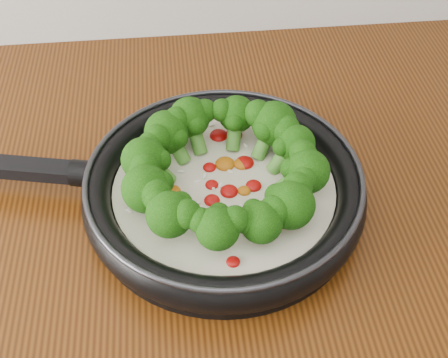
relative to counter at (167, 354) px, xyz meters
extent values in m
cube|color=#311605|center=(0.00, 0.00, 0.00)|extent=(1.60, 0.80, 0.90)
cylinder|color=black|center=(0.10, -0.04, 0.46)|extent=(0.41, 0.41, 0.01)
torus|color=black|center=(0.10, -0.04, 0.48)|extent=(0.43, 0.43, 0.04)
torus|color=#2D2D33|center=(0.10, -0.04, 0.51)|extent=(0.42, 0.42, 0.01)
cube|color=black|center=(-0.17, 0.02, 0.49)|extent=(0.21, 0.07, 0.02)
cylinder|color=black|center=(-0.07, 0.00, 0.49)|extent=(0.04, 0.04, 0.04)
cylinder|color=beige|center=(0.10, -0.04, 0.48)|extent=(0.34, 0.34, 0.02)
ellipsoid|color=#A10907|center=(0.03, -0.08, 0.49)|extent=(0.02, 0.02, 0.01)
ellipsoid|color=#A10907|center=(0.14, -0.04, 0.49)|extent=(0.03, 0.03, 0.01)
ellipsoid|color=#AF590B|center=(0.04, -0.04, 0.49)|extent=(0.03, 0.03, 0.01)
ellipsoid|color=#A10907|center=(0.11, -0.05, 0.49)|extent=(0.02, 0.02, 0.01)
ellipsoid|color=#A10907|center=(0.10, -0.16, 0.49)|extent=(0.02, 0.02, 0.01)
ellipsoid|color=#AF590B|center=(0.13, 0.00, 0.49)|extent=(0.03, 0.03, 0.01)
ellipsoid|color=#A10907|center=(0.09, -0.09, 0.49)|extent=(0.03, 0.03, 0.01)
ellipsoid|color=#A10907|center=(0.09, -0.06, 0.49)|extent=(0.03, 0.03, 0.01)
ellipsoid|color=#AF590B|center=(0.13, -0.05, 0.49)|extent=(0.02, 0.02, 0.01)
ellipsoid|color=#A10907|center=(0.11, 0.06, 0.49)|extent=(0.03, 0.03, 0.01)
ellipsoid|color=#A10907|center=(0.13, 0.06, 0.49)|extent=(0.03, 0.03, 0.01)
ellipsoid|color=#AF590B|center=(0.11, 0.00, 0.49)|extent=(0.03, 0.03, 0.01)
ellipsoid|color=#A10907|center=(0.09, -0.04, 0.49)|extent=(0.02, 0.02, 0.01)
ellipsoid|color=#A10907|center=(0.14, 0.00, 0.49)|extent=(0.03, 0.03, 0.01)
ellipsoid|color=#AF590B|center=(0.17, -0.11, 0.49)|extent=(0.03, 0.03, 0.01)
ellipsoid|color=#A10907|center=(0.05, -0.07, 0.49)|extent=(0.03, 0.03, 0.01)
ellipsoid|color=#A10907|center=(0.09, -0.01, 0.49)|extent=(0.02, 0.02, 0.01)
ellipsoid|color=white|center=(0.01, 0.04, 0.49)|extent=(0.01, 0.01, 0.00)
ellipsoid|color=white|center=(-0.01, -0.07, 0.49)|extent=(0.01, 0.01, 0.00)
ellipsoid|color=white|center=(0.11, 0.00, 0.49)|extent=(0.01, 0.01, 0.00)
ellipsoid|color=white|center=(-0.02, -0.07, 0.49)|extent=(0.01, 0.01, 0.00)
ellipsoid|color=white|center=(0.09, -0.04, 0.49)|extent=(0.01, 0.01, 0.00)
ellipsoid|color=white|center=(0.17, 0.02, 0.49)|extent=(0.01, 0.01, 0.00)
ellipsoid|color=white|center=(-0.01, -0.04, 0.49)|extent=(0.01, 0.01, 0.00)
ellipsoid|color=white|center=(0.10, -0.11, 0.49)|extent=(0.01, 0.01, 0.00)
ellipsoid|color=white|center=(0.05, -0.06, 0.49)|extent=(0.01, 0.01, 0.00)
ellipsoid|color=white|center=(0.11, 0.01, 0.49)|extent=(0.01, 0.01, 0.00)
ellipsoid|color=white|center=(0.10, -0.04, 0.49)|extent=(0.01, 0.01, 0.00)
ellipsoid|color=white|center=(0.10, 0.08, 0.49)|extent=(0.01, 0.01, 0.00)
ellipsoid|color=white|center=(0.16, -0.11, 0.49)|extent=(0.01, 0.01, 0.00)
ellipsoid|color=white|center=(0.12, -0.01, 0.49)|extent=(0.01, 0.01, 0.00)
ellipsoid|color=white|center=(0.03, 0.03, 0.49)|extent=(0.01, 0.01, 0.00)
ellipsoid|color=white|center=(0.03, -0.08, 0.49)|extent=(0.01, 0.01, 0.00)
ellipsoid|color=white|center=(0.14, 0.03, 0.49)|extent=(0.01, 0.01, 0.00)
ellipsoid|color=white|center=(0.08, -0.02, 0.49)|extent=(0.01, 0.01, 0.00)
ellipsoid|color=white|center=(0.12, -0.08, 0.49)|extent=(0.00, 0.01, 0.00)
ellipsoid|color=white|center=(0.07, -0.03, 0.49)|extent=(0.01, 0.01, 0.00)
ellipsoid|color=white|center=(0.07, -0.07, 0.49)|extent=(0.01, 0.01, 0.00)
ellipsoid|color=white|center=(0.05, -0.01, 0.49)|extent=(0.01, 0.01, 0.00)
ellipsoid|color=white|center=(0.03, -0.07, 0.49)|extent=(0.01, 0.01, 0.00)
cylinder|color=#529631|center=(0.18, -0.06, 0.50)|extent=(0.04, 0.03, 0.04)
sphere|color=black|center=(0.20, -0.06, 0.53)|extent=(0.07, 0.07, 0.05)
sphere|color=black|center=(0.20, -0.04, 0.53)|extent=(0.04, 0.04, 0.03)
sphere|color=black|center=(0.20, -0.08, 0.53)|extent=(0.04, 0.04, 0.03)
sphere|color=black|center=(0.18, -0.06, 0.53)|extent=(0.03, 0.03, 0.03)
cylinder|color=#529631|center=(0.18, -0.02, 0.50)|extent=(0.04, 0.03, 0.04)
sphere|color=black|center=(0.20, -0.01, 0.52)|extent=(0.06, 0.06, 0.05)
sphere|color=black|center=(0.19, 0.01, 0.53)|extent=(0.04, 0.04, 0.03)
sphere|color=black|center=(0.20, -0.03, 0.53)|extent=(0.03, 0.03, 0.03)
sphere|color=black|center=(0.18, -0.02, 0.53)|extent=(0.03, 0.03, 0.03)
cylinder|color=#529631|center=(0.16, 0.02, 0.50)|extent=(0.04, 0.04, 0.04)
sphere|color=black|center=(0.18, 0.03, 0.53)|extent=(0.07, 0.07, 0.06)
sphere|color=black|center=(0.16, 0.04, 0.53)|extent=(0.05, 0.05, 0.04)
sphere|color=black|center=(0.19, 0.01, 0.53)|extent=(0.04, 0.04, 0.04)
sphere|color=black|center=(0.16, 0.02, 0.53)|extent=(0.04, 0.04, 0.03)
cylinder|color=#529631|center=(0.13, 0.04, 0.50)|extent=(0.03, 0.04, 0.04)
sphere|color=black|center=(0.13, 0.06, 0.52)|extent=(0.06, 0.06, 0.05)
sphere|color=black|center=(0.11, 0.06, 0.53)|extent=(0.04, 0.04, 0.03)
sphere|color=black|center=(0.15, 0.05, 0.53)|extent=(0.04, 0.04, 0.03)
sphere|color=black|center=(0.13, 0.04, 0.53)|extent=(0.03, 0.03, 0.03)
cylinder|color=#529631|center=(0.08, 0.04, 0.50)|extent=(0.03, 0.04, 0.04)
sphere|color=black|center=(0.07, 0.06, 0.53)|extent=(0.07, 0.07, 0.06)
sphere|color=black|center=(0.05, 0.04, 0.53)|extent=(0.04, 0.04, 0.03)
sphere|color=black|center=(0.09, 0.06, 0.53)|extent=(0.04, 0.04, 0.03)
sphere|color=black|center=(0.08, 0.04, 0.53)|extent=(0.03, 0.03, 0.03)
cylinder|color=#529631|center=(0.05, 0.02, 0.50)|extent=(0.04, 0.04, 0.04)
sphere|color=black|center=(0.04, 0.03, 0.52)|extent=(0.07, 0.07, 0.06)
sphere|color=black|center=(0.02, 0.01, 0.53)|extent=(0.04, 0.04, 0.04)
sphere|color=black|center=(0.06, 0.04, 0.53)|extent=(0.04, 0.04, 0.03)
sphere|color=black|center=(0.05, 0.02, 0.52)|extent=(0.04, 0.04, 0.03)
cylinder|color=#529631|center=(0.03, -0.02, 0.50)|extent=(0.04, 0.03, 0.04)
sphere|color=black|center=(0.01, -0.02, 0.52)|extent=(0.07, 0.07, 0.06)
sphere|color=black|center=(0.01, -0.04, 0.53)|extent=(0.04, 0.04, 0.04)
sphere|color=black|center=(0.02, 0.00, 0.53)|extent=(0.04, 0.04, 0.03)
sphere|color=black|center=(0.03, -0.02, 0.52)|extent=(0.03, 0.03, 0.03)
cylinder|color=#529631|center=(0.03, -0.06, 0.50)|extent=(0.04, 0.03, 0.04)
sphere|color=black|center=(0.01, -0.07, 0.52)|extent=(0.07, 0.07, 0.06)
sphere|color=black|center=(0.02, -0.09, 0.53)|extent=(0.04, 0.04, 0.04)
sphere|color=black|center=(0.01, -0.05, 0.53)|extent=(0.04, 0.04, 0.03)
sphere|color=black|center=(0.03, -0.06, 0.53)|extent=(0.04, 0.04, 0.03)
cylinder|color=#529631|center=(0.05, -0.10, 0.50)|extent=(0.04, 0.04, 0.04)
sphere|color=black|center=(0.03, -0.11, 0.53)|extent=(0.07, 0.07, 0.05)
sphere|color=black|center=(0.05, -0.12, 0.53)|extent=(0.04, 0.04, 0.03)
sphere|color=black|center=(0.02, -0.10, 0.53)|extent=(0.04, 0.04, 0.03)
sphere|color=black|center=(0.05, -0.10, 0.53)|extent=(0.03, 0.03, 0.03)
cylinder|color=#529631|center=(0.09, -0.12, 0.50)|extent=(0.03, 0.04, 0.04)
sphere|color=black|center=(0.09, -0.14, 0.53)|extent=(0.06, 0.06, 0.05)
sphere|color=black|center=(0.11, -0.14, 0.53)|extent=(0.04, 0.04, 0.03)
sphere|color=black|center=(0.07, -0.13, 0.53)|extent=(0.04, 0.04, 0.03)
sphere|color=black|center=(0.09, -0.12, 0.53)|extent=(0.03, 0.03, 0.03)
cylinder|color=#529631|center=(0.13, -0.11, 0.50)|extent=(0.03, 0.04, 0.04)
sphere|color=black|center=(0.14, -0.13, 0.52)|extent=(0.06, 0.06, 0.05)
sphere|color=black|center=(0.15, -0.12, 0.53)|extent=(0.04, 0.04, 0.03)
sphere|color=black|center=(0.12, -0.14, 0.53)|extent=(0.03, 0.03, 0.03)
sphere|color=black|center=(0.13, -0.11, 0.52)|extent=(0.03, 0.03, 0.02)
cylinder|color=#529631|center=(0.16, -0.10, 0.50)|extent=(0.04, 0.04, 0.04)
sphere|color=black|center=(0.17, -0.11, 0.52)|extent=(0.07, 0.07, 0.06)
sphere|color=black|center=(0.18, -0.09, 0.53)|extent=(0.04, 0.04, 0.04)
sphere|color=black|center=(0.15, -0.12, 0.53)|extent=(0.04, 0.04, 0.03)
sphere|color=black|center=(0.16, -0.10, 0.52)|extent=(0.03, 0.03, 0.03)
camera|label=1|loc=(0.05, -0.55, 1.01)|focal=46.32mm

